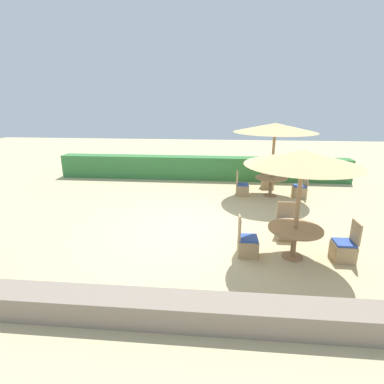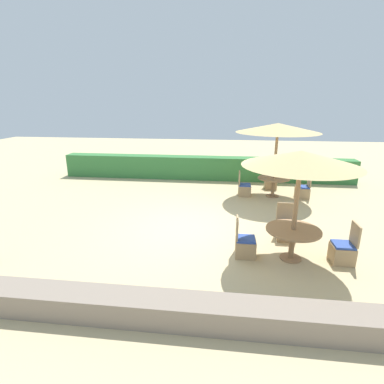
% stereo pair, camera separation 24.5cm
% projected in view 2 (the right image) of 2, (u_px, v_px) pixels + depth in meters
% --- Properties ---
extents(ground_plane, '(40.00, 40.00, 0.00)m').
position_uv_depth(ground_plane, '(189.00, 229.00, 8.42)').
color(ground_plane, '#C6B284').
extents(hedge_row, '(13.00, 0.70, 1.02)m').
position_uv_depth(hedge_row, '(205.00, 168.00, 13.62)').
color(hedge_row, '#387A3D').
rests_on(hedge_row, ground_plane).
extents(stone_border, '(10.00, 0.56, 0.44)m').
position_uv_depth(stone_border, '(160.00, 309.00, 4.84)').
color(stone_border, gray).
rests_on(stone_border, ground_plane).
extents(parasol_front_right, '(2.44, 2.44, 2.48)m').
position_uv_depth(parasol_front_right, '(301.00, 159.00, 6.16)').
color(parasol_front_right, '#93704C').
rests_on(parasol_front_right, ground_plane).
extents(round_table_front_right, '(1.20, 1.20, 0.73)m').
position_uv_depth(round_table_front_right, '(293.00, 235.00, 6.66)').
color(round_table_front_right, '#93704C').
rests_on(round_table_front_right, ground_plane).
extents(patio_chair_front_right_west, '(0.46, 0.46, 0.93)m').
position_uv_depth(patio_chair_front_right_west, '(245.00, 245.00, 6.90)').
color(patio_chair_front_right_west, tan).
rests_on(patio_chair_front_right_west, ground_plane).
extents(patio_chair_front_right_east, '(0.46, 0.46, 0.93)m').
position_uv_depth(patio_chair_front_right_east, '(343.00, 251.00, 6.62)').
color(patio_chair_front_right_east, tan).
rests_on(patio_chair_front_right_east, ground_plane).
extents(patio_chair_front_right_north, '(0.46, 0.46, 0.93)m').
position_uv_depth(patio_chair_front_right_north, '(285.00, 230.00, 7.73)').
color(patio_chair_front_right_north, tan).
rests_on(patio_chair_front_right_north, ground_plane).
extents(parasol_back_right, '(2.95, 2.95, 2.70)m').
position_uv_depth(parasol_back_right, '(278.00, 128.00, 10.52)').
color(parasol_back_right, '#93704C').
rests_on(parasol_back_right, ground_plane).
extents(round_table_back_right, '(1.16, 1.16, 0.72)m').
position_uv_depth(round_table_back_right, '(273.00, 181.00, 11.09)').
color(round_table_back_right, '#93704C').
rests_on(round_table_back_right, ground_plane).
extents(patio_chair_back_right_north, '(0.46, 0.46, 0.93)m').
position_uv_depth(patio_chair_back_right_north, '(270.00, 182.00, 12.19)').
color(patio_chair_back_right_north, tan).
rests_on(patio_chair_back_right_north, ground_plane).
extents(patio_chair_back_right_east, '(0.46, 0.46, 0.93)m').
position_uv_depth(patio_chair_back_right_east, '(303.00, 191.00, 11.01)').
color(patio_chair_back_right_east, tan).
rests_on(patio_chair_back_right_east, ground_plane).
extents(patio_chair_back_right_west, '(0.46, 0.46, 0.93)m').
position_uv_depth(patio_chair_back_right_west, '(244.00, 189.00, 11.28)').
color(patio_chair_back_right_west, tan).
rests_on(patio_chair_back_right_west, ground_plane).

